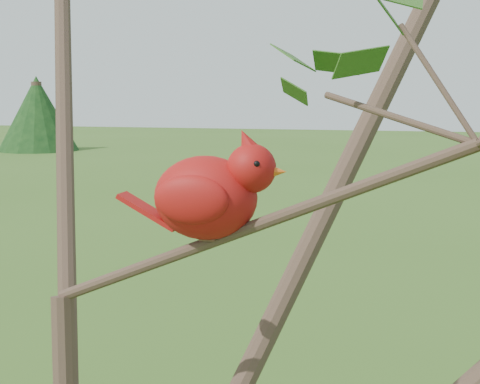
{
  "coord_description": "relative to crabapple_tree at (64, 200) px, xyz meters",
  "views": [
    {
      "loc": [
        0.49,
        -0.9,
        2.27
      ],
      "look_at": [
        0.24,
        0.08,
        2.13
      ],
      "focal_mm": 55.0,
      "sensor_mm": 36.0,
      "label": 1
    }
  ],
  "objects": [
    {
      "name": "cardinal",
      "position": [
        0.17,
        0.1,
        0.0
      ],
      "size": [
        0.25,
        0.12,
        0.17
      ],
      "rotation": [
        0.0,
        0.0,
        -0.0
      ],
      "color": "#A90E12",
      "rests_on": "ground"
    },
    {
      "name": "distant_trees",
      "position": [
        -0.15,
        24.8,
        -0.62
      ],
      "size": [
        39.55,
        15.56,
        3.38
      ],
      "color": "#3D2B21",
      "rests_on": "ground"
    },
    {
      "name": "crabapple_tree",
      "position": [
        0.0,
        0.0,
        0.0
      ],
      "size": [
        2.35,
        2.05,
        2.95
      ],
      "color": "#3D2B21",
      "rests_on": "ground"
    }
  ]
}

